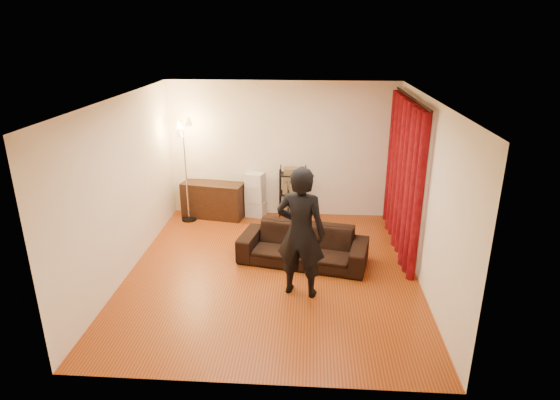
# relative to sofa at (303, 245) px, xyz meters

# --- Properties ---
(floor) EXTENTS (5.00, 5.00, 0.00)m
(floor) POSITION_rel_sofa_xyz_m (-0.47, -0.36, -0.30)
(floor) COLOR #994312
(floor) RESTS_ON ground
(ceiling) EXTENTS (5.00, 5.00, 0.00)m
(ceiling) POSITION_rel_sofa_xyz_m (-0.47, -0.36, 2.40)
(ceiling) COLOR white
(ceiling) RESTS_ON ground
(wall_back) EXTENTS (5.00, 0.00, 5.00)m
(wall_back) POSITION_rel_sofa_xyz_m (-0.47, 2.14, 1.05)
(wall_back) COLOR white
(wall_back) RESTS_ON ground
(wall_front) EXTENTS (5.00, 0.00, 5.00)m
(wall_front) POSITION_rel_sofa_xyz_m (-0.47, -2.86, 1.05)
(wall_front) COLOR white
(wall_front) RESTS_ON ground
(wall_left) EXTENTS (0.00, 5.00, 5.00)m
(wall_left) POSITION_rel_sofa_xyz_m (-2.72, -0.36, 1.05)
(wall_left) COLOR white
(wall_left) RESTS_ON ground
(wall_right) EXTENTS (0.00, 5.00, 5.00)m
(wall_right) POSITION_rel_sofa_xyz_m (1.78, -0.36, 1.05)
(wall_right) COLOR white
(wall_right) RESTS_ON ground
(curtain_rod) EXTENTS (0.04, 2.65, 0.04)m
(curtain_rod) POSITION_rel_sofa_xyz_m (1.68, 0.76, 2.28)
(curtain_rod) COLOR black
(curtain_rod) RESTS_ON wall_right
(curtain) EXTENTS (0.22, 2.65, 2.55)m
(curtain) POSITION_rel_sofa_xyz_m (1.66, 0.76, 0.97)
(curtain) COLOR maroon
(curtain) RESTS_ON ground
(sofa) EXTENTS (2.18, 1.21, 0.60)m
(sofa) POSITION_rel_sofa_xyz_m (0.00, 0.00, 0.00)
(sofa) COLOR black
(sofa) RESTS_ON ground
(person) EXTENTS (0.79, 0.61, 1.91)m
(person) POSITION_rel_sofa_xyz_m (-0.02, -0.96, 0.65)
(person) COLOR black
(person) RESTS_ON ground
(media_cabinet) EXTENTS (1.29, 0.67, 0.72)m
(media_cabinet) POSITION_rel_sofa_xyz_m (-1.85, 1.86, 0.06)
(media_cabinet) COLOR #311C0F
(media_cabinet) RESTS_ON ground
(storage_boxes) EXTENTS (0.43, 0.38, 0.92)m
(storage_boxes) POSITION_rel_sofa_xyz_m (-1.00, 1.95, 0.16)
(storage_boxes) COLOR beige
(storage_boxes) RESTS_ON ground
(wire_shelf) EXTENTS (0.52, 0.39, 1.08)m
(wire_shelf) POSITION_rel_sofa_xyz_m (-0.25, 1.85, 0.24)
(wire_shelf) COLOR black
(wire_shelf) RESTS_ON ground
(floor_lamp) EXTENTS (0.47, 0.47, 2.02)m
(floor_lamp) POSITION_rel_sofa_xyz_m (-2.32, 1.65, 0.71)
(floor_lamp) COLOR silver
(floor_lamp) RESTS_ON ground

